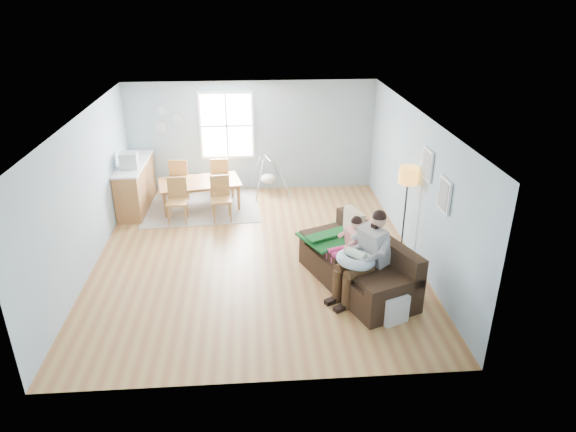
{
  "coord_description": "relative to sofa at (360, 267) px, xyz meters",
  "views": [
    {
      "loc": [
        -0.03,
        -8.74,
        4.78
      ],
      "look_at": [
        0.59,
        -0.46,
        1.0
      ],
      "focal_mm": 32.0,
      "sensor_mm": 36.0,
      "label": 1
    }
  ],
  "objects": [
    {
      "name": "dining_table",
      "position": [
        -2.99,
        3.57,
        -0.01
      ],
      "size": [
        1.99,
        1.35,
        0.64
      ],
      "primitive_type": "imported",
      "rotation": [
        0.0,
        0.0,
        0.19
      ],
      "color": "#9C6733",
      "rests_on": "rug"
    },
    {
      "name": "father",
      "position": [
        -0.01,
        -0.37,
        0.48
      ],
      "size": [
        1.12,
        0.87,
        1.51
      ],
      "color": "#99999C",
      "rests_on": "sofa"
    },
    {
      "name": "toddler",
      "position": [
        -0.16,
        0.17,
        0.47
      ],
      "size": [
        0.66,
        0.47,
        0.97
      ],
      "color": "white",
      "rests_on": "sofa"
    },
    {
      "name": "infant",
      "position": [
        -0.2,
        -0.4,
        0.5
      ],
      "size": [
        0.35,
        0.4,
        0.16
      ],
      "color": "white",
      "rests_on": "nursing_pillow"
    },
    {
      "name": "chair_nw",
      "position": [
        -3.51,
        4.19,
        0.25
      ],
      "size": [
        0.49,
        0.49,
        1.01
      ],
      "color": "#A57339",
      "rests_on": "rug"
    },
    {
      "name": "green_throw",
      "position": [
        -0.37,
        0.69,
        0.26
      ],
      "size": [
        1.34,
        1.26,
        0.04
      ],
      "primitive_type": "cube",
      "rotation": [
        0.0,
        0.0,
        0.46
      ],
      "color": "#155F29",
      "rests_on": "sofa"
    },
    {
      "name": "sofa",
      "position": [
        0.0,
        0.0,
        0.0
      ],
      "size": [
        1.8,
        2.55,
        0.95
      ],
      "color": "black",
      "rests_on": "room"
    },
    {
      "name": "rug",
      "position": [
        -2.99,
        3.57,
        -0.33
      ],
      "size": [
        2.74,
        2.15,
        0.01
      ],
      "primitive_type": "cube",
      "rotation": [
        0.0,
        0.0,
        0.06
      ],
      "color": "#9E9890",
      "rests_on": "room"
    },
    {
      "name": "window",
      "position": [
        -2.36,
        4.69,
        1.31
      ],
      "size": [
        1.32,
        0.08,
        1.62
      ],
      "color": "white",
      "rests_on": "room"
    },
    {
      "name": "monitor",
      "position": [
        -4.45,
        3.35,
        0.93
      ],
      "size": [
        0.38,
        0.36,
        0.35
      ],
      "color": "#A8A8AD",
      "rests_on": "counter"
    },
    {
      "name": "storage_cube",
      "position": [
        0.28,
        -1.03,
        -0.11
      ],
      "size": [
        0.52,
        0.49,
        0.46
      ],
      "color": "silver",
      "rests_on": "room"
    },
    {
      "name": "wall_plates",
      "position": [
        -3.77,
        4.69,
        1.49
      ],
      "size": [
        0.67,
        0.02,
        0.66
      ],
      "color": "#AABDCC",
      "rests_on": "room"
    },
    {
      "name": "floor_lamp",
      "position": [
        1.04,
        1.05,
        1.12
      ],
      "size": [
        0.35,
        0.35,
        1.76
      ],
      "color": "black",
      "rests_on": "room"
    },
    {
      "name": "pictures",
      "position": [
        1.2,
        0.17,
        1.51
      ],
      "size": [
        0.05,
        1.34,
        0.74
      ],
      "color": "white",
      "rests_on": "room"
    },
    {
      "name": "chair_ne",
      "position": [
        -2.56,
        4.24,
        0.24
      ],
      "size": [
        0.45,
        0.45,
        0.99
      ],
      "color": "#A57339",
      "rests_on": "rug"
    },
    {
      "name": "room",
      "position": [
        -1.76,
        1.22,
        2.09
      ],
      "size": [
        8.4,
        9.4,
        3.9
      ],
      "color": "#9D6037"
    },
    {
      "name": "chair_se",
      "position": [
        -2.49,
        2.95,
        0.22
      ],
      "size": [
        0.5,
        0.5,
        0.97
      ],
      "color": "#A57339",
      "rests_on": "rug"
    },
    {
      "name": "baby_swing",
      "position": [
        -1.4,
        4.32,
        0.08
      ],
      "size": [
        1.1,
        1.11,
        0.93
      ],
      "color": "#A8A8AD",
      "rests_on": "room"
    },
    {
      "name": "nursing_pillow",
      "position": [
        -0.18,
        -0.43,
        0.41
      ],
      "size": [
        0.88,
        0.87,
        0.26
      ],
      "primitive_type": "torus",
      "rotation": [
        0.0,
        0.14,
        0.51
      ],
      "color": "silver",
      "rests_on": "father"
    },
    {
      "name": "beige_pillow",
      "position": [
        -0.0,
        0.66,
        0.51
      ],
      "size": [
        0.31,
        0.55,
        0.53
      ],
      "primitive_type": "cube",
      "rotation": [
        0.0,
        0.0,
        0.32
      ],
      "color": "beige",
      "rests_on": "sofa"
    },
    {
      "name": "counter",
      "position": [
        -4.46,
        3.72,
        0.22
      ],
      "size": [
        0.6,
        1.95,
        1.09
      ],
      "color": "#9C6733",
      "rests_on": "room"
    },
    {
      "name": "chair_sw",
      "position": [
        -3.42,
        2.9,
        0.22
      ],
      "size": [
        0.44,
        0.44,
        0.97
      ],
      "color": "#A57339",
      "rests_on": "rug"
    }
  ]
}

